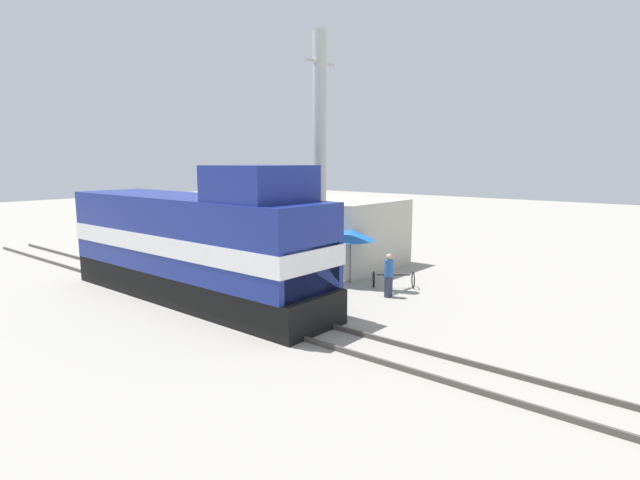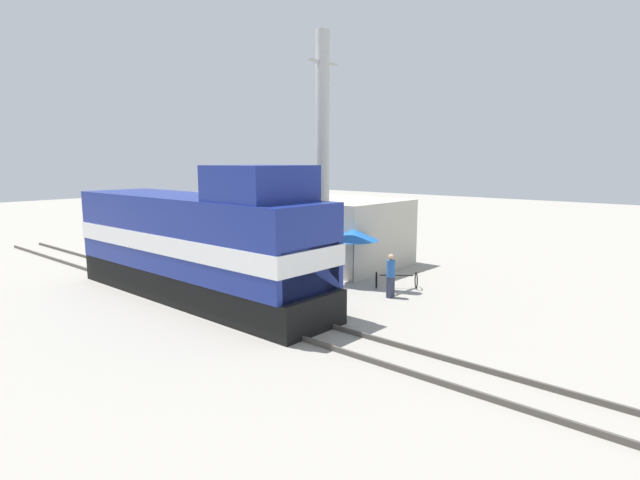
{
  "view_description": "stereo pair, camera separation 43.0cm",
  "coord_description": "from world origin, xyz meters",
  "px_view_note": "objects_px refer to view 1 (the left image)",
  "views": [
    {
      "loc": [
        -11.45,
        -13.51,
        5.37
      ],
      "look_at": [
        1.2,
        -2.97,
        2.75
      ],
      "focal_mm": 28.0,
      "sensor_mm": 36.0,
      "label": 1
    },
    {
      "loc": [
        -11.17,
        -13.83,
        5.37
      ],
      "look_at": [
        1.2,
        -2.97,
        2.75
      ],
      "focal_mm": 28.0,
      "sensor_mm": 36.0,
      "label": 2
    }
  ],
  "objects_px": {
    "locomotive": "(198,245)",
    "billboard_sign": "(239,222)",
    "person_bystander": "(389,274)",
    "vendor_umbrella": "(351,235)",
    "utility_pole": "(320,162)",
    "bicycle": "(393,279)"
  },
  "relations": [
    {
      "from": "utility_pole",
      "to": "billboard_sign",
      "type": "xyz_separation_m",
      "value": [
        0.55,
        5.87,
        -3.07
      ]
    },
    {
      "from": "locomotive",
      "to": "vendor_umbrella",
      "type": "relative_size",
      "value": 5.33
    },
    {
      "from": "locomotive",
      "to": "bicycle",
      "type": "xyz_separation_m",
      "value": [
        6.49,
        -4.76,
        -1.84
      ]
    },
    {
      "from": "locomotive",
      "to": "billboard_sign",
      "type": "height_order",
      "value": "locomotive"
    },
    {
      "from": "locomotive",
      "to": "utility_pole",
      "type": "height_order",
      "value": "utility_pole"
    },
    {
      "from": "billboard_sign",
      "to": "person_bystander",
      "type": "distance_m",
      "value": 9.36
    },
    {
      "from": "locomotive",
      "to": "person_bystander",
      "type": "relative_size",
      "value": 7.39
    },
    {
      "from": "vendor_umbrella",
      "to": "billboard_sign",
      "type": "xyz_separation_m",
      "value": [
        -0.55,
        6.72,
        0.09
      ]
    },
    {
      "from": "utility_pole",
      "to": "bicycle",
      "type": "distance_m",
      "value": 5.91
    },
    {
      "from": "person_bystander",
      "to": "bicycle",
      "type": "xyz_separation_m",
      "value": [
        1.39,
        0.62,
        -0.59
      ]
    },
    {
      "from": "vendor_umbrella",
      "to": "bicycle",
      "type": "relative_size",
      "value": 1.35
    },
    {
      "from": "vendor_umbrella",
      "to": "billboard_sign",
      "type": "height_order",
      "value": "billboard_sign"
    },
    {
      "from": "person_bystander",
      "to": "bicycle",
      "type": "height_order",
      "value": "person_bystander"
    },
    {
      "from": "vendor_umbrella",
      "to": "utility_pole",
      "type": "bearing_deg",
      "value": 142.36
    },
    {
      "from": "person_bystander",
      "to": "bicycle",
      "type": "relative_size",
      "value": 0.98
    },
    {
      "from": "utility_pole",
      "to": "person_bystander",
      "type": "height_order",
      "value": "utility_pole"
    },
    {
      "from": "person_bystander",
      "to": "billboard_sign",
      "type": "bearing_deg",
      "value": 87.96
    },
    {
      "from": "billboard_sign",
      "to": "person_bystander",
      "type": "bearing_deg",
      "value": -92.04
    },
    {
      "from": "utility_pole",
      "to": "bicycle",
      "type": "relative_size",
      "value": 5.9
    },
    {
      "from": "utility_pole",
      "to": "billboard_sign",
      "type": "bearing_deg",
      "value": 84.7
    },
    {
      "from": "person_bystander",
      "to": "utility_pole",
      "type": "bearing_deg",
      "value": 93.65
    },
    {
      "from": "vendor_umbrella",
      "to": "bicycle",
      "type": "bearing_deg",
      "value": -75.18
    }
  ]
}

